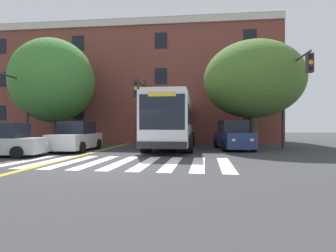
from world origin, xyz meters
name	(u,v)px	position (x,y,z in m)	size (l,w,h in m)	color
ground_plane	(100,168)	(0.00, 0.00, 0.00)	(120.00, 120.00, 0.00)	#38383A
crosswalk	(121,162)	(0.37, 1.45, 0.00)	(9.36, 4.71, 0.01)	white
lane_line_yellow_inner	(132,142)	(-2.62, 15.45, 0.00)	(0.12, 36.00, 0.01)	gold
lane_line_yellow_outer	(134,142)	(-2.46, 15.45, 0.00)	(0.12, 36.00, 0.01)	gold
city_bus	(173,121)	(1.87, 9.20, 1.92)	(3.05, 11.31, 3.56)	white
car_white_near_lane	(77,137)	(-3.98, 6.49, 0.84)	(2.25, 4.87, 1.85)	white
car_navy_far_lane	(233,136)	(5.99, 8.46, 0.87)	(2.38, 4.77, 1.94)	navy
car_tan_behind_bus	(194,133)	(3.27, 18.70, 0.86)	(2.15, 4.78, 1.91)	tan
car_silver_cross_street	(1,141)	(-6.31, 2.89, 0.79)	(4.34, 2.28, 1.70)	#B7BABF
traffic_light_near_corner	(292,86)	(9.41, 7.37, 3.99)	(0.34, 4.42, 5.78)	#28282D
traffic_light_far_corner	(14,96)	(-8.58, 6.85, 3.57)	(0.67, 4.12, 5.32)	#28282D
traffic_light_overhead	(142,101)	(-0.29, 8.74, 3.36)	(0.37, 3.83, 5.03)	#28282D
street_tree_curbside_large	(253,80)	(7.43, 9.20, 4.76)	(8.60, 8.31, 7.42)	#4C3D2D
street_tree_curbside_small	(53,81)	(-7.69, 10.15, 5.13)	(8.44, 8.41, 8.42)	brown
building_facade	(132,88)	(-3.51, 18.87, 5.73)	(29.23, 10.06, 11.45)	brown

